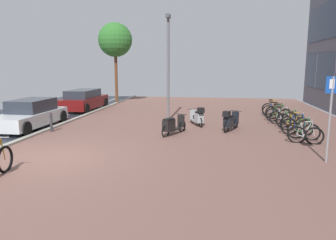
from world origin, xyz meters
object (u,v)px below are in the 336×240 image
scooter_mid (198,117)px  lamp_post (168,63)px  bicycle_rack_09 (273,109)px  parked_car_near (30,115)px  bollard_far (51,122)px  bicycle_rack_04 (290,121)px  parked_car_far (84,100)px  bicycle_rack_00 (305,135)px  bicycle_rack_01 (303,131)px  scooter_near (172,126)px  street_tree (115,40)px  scooter_far (230,121)px  bicycle_rack_08 (274,111)px  bicycle_rack_02 (297,127)px  bicycle_rack_05 (282,118)px  bicycle_rack_03 (295,124)px  bicycle_rack_06 (278,115)px  bicycle_rack_07 (278,113)px  parking_sign (330,110)px

scooter_mid → lamp_post: bearing=143.6°
bicycle_rack_09 → parked_car_near: bearing=-154.4°
bollard_far → lamp_post: bearing=37.2°
bicycle_rack_04 → parked_car_far: 12.91m
parked_car_far → lamp_post: (6.13, -3.31, 2.40)m
bicycle_rack_00 → parked_car_far: (-12.02, 7.47, 0.32)m
bicycle_rack_01 → lamp_post: (-6.02, 3.37, 2.72)m
scooter_near → street_tree: (-5.79, 10.58, 4.36)m
scooter_far → bicycle_rack_08: bearing=58.9°
scooter_far → parked_car_far: (-9.28, 5.53, 0.20)m
bicycle_rack_08 → scooter_far: 5.10m
scooter_far → bollard_far: size_ratio=2.00×
scooter_near → bicycle_rack_01: bearing=0.7°
bicycle_rack_00 → parked_car_far: parked_car_far is taller
bicycle_rack_02 → scooter_far: (-2.81, 0.36, 0.10)m
parked_car_near → scooter_mid: bearing=11.9°
bicycle_rack_04 → parked_car_far: size_ratio=0.30×
bicycle_rack_09 → scooter_mid: bearing=-135.7°
bicycle_rack_05 → bicycle_rack_08: (-0.03, 2.36, -0.00)m
bicycle_rack_08 → parked_car_far: 11.98m
bicycle_rack_00 → bicycle_rack_08: 6.30m
bicycle_rack_03 → lamp_post: 6.86m
bicycle_rack_04 → parked_car_far: (-12.16, 4.32, 0.32)m
lamp_post → street_tree: street_tree is taller
bicycle_rack_03 → bicycle_rack_02: bearing=-95.6°
scooter_far → street_tree: (-8.26, 9.36, 4.32)m
bollard_far → street_tree: bearing=92.1°
scooter_far → parked_car_near: size_ratio=0.39×
bicycle_rack_00 → scooter_mid: (-4.24, 2.95, 0.10)m
scooter_mid → parked_car_near: (-7.81, -1.64, 0.19)m
bicycle_rack_06 → bicycle_rack_07: bearing=82.8°
bicycle_rack_03 → bicycle_rack_09: (-0.14, 4.72, 0.01)m
bicycle_rack_01 → bicycle_rack_04: bearing=89.7°
scooter_far → parked_car_near: bearing=-176.1°
bicycle_rack_09 → bicycle_rack_08: bearing=-97.8°
parked_car_near → parked_car_far: parked_car_far is taller
bicycle_rack_02 → bicycle_rack_08: bearing=92.1°
scooter_mid → bicycle_rack_00: bearing=-34.8°
parking_sign → scooter_mid: bearing=128.7°
bicycle_rack_06 → parking_sign: (0.13, -7.09, 1.26)m
scooter_near → parked_car_near: (-6.85, 0.58, 0.22)m
bicycle_rack_01 → street_tree: (-11.13, 10.51, 4.43)m
bicycle_rack_04 → bicycle_rack_09: size_ratio=1.03×
bicycle_rack_01 → bicycle_rack_06: 3.94m
bicycle_rack_08 → parking_sign: (0.12, -8.67, 1.28)m
bollard_far → parked_car_far: bearing=101.5°
bicycle_rack_03 → scooter_mid: bearing=172.4°
bicycle_rack_07 → scooter_near: 7.06m
bicycle_rack_05 → bicycle_rack_08: 2.36m
scooter_mid → scooter_far: 1.81m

